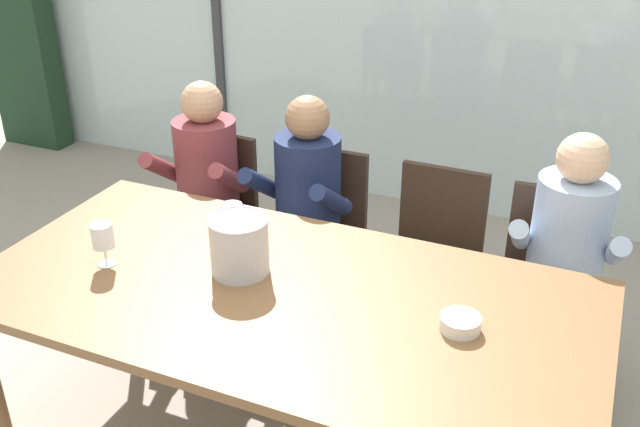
{
  "coord_description": "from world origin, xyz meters",
  "views": [
    {
      "loc": [
        1.0,
        -1.95,
        2.2
      ],
      "look_at": [
        0.0,
        0.35,
        0.92
      ],
      "focal_mm": 40.2,
      "sensor_mm": 36.0,
      "label": 1
    }
  ],
  "objects_px": {
    "chair_center": "(434,246)",
    "wine_glass_near_bucket": "(103,238)",
    "person_maroon_top": "(201,184)",
    "ice_bucket_primary": "(239,244)",
    "chair_left_of_center": "(320,223)",
    "person_navy_polo": "(300,203)",
    "chair_near_curtain": "(213,204)",
    "tasting_bowl": "(460,323)",
    "dining_table": "(282,306)",
    "wine_glass_by_left_taster": "(232,217)",
    "chair_right_of_center": "(550,272)",
    "person_pale_blue_shirt": "(565,255)"
  },
  "relations": [
    {
      "from": "chair_near_curtain",
      "to": "ice_bucket_primary",
      "type": "bearing_deg",
      "value": -48.57
    },
    {
      "from": "ice_bucket_primary",
      "to": "wine_glass_near_bucket",
      "type": "relative_size",
      "value": 1.31
    },
    {
      "from": "ice_bucket_primary",
      "to": "chair_left_of_center",
      "type": "bearing_deg",
      "value": 94.54
    },
    {
      "from": "chair_near_curtain",
      "to": "chair_left_of_center",
      "type": "bearing_deg",
      "value": 6.0
    },
    {
      "from": "tasting_bowl",
      "to": "wine_glass_near_bucket",
      "type": "relative_size",
      "value": 0.8
    },
    {
      "from": "chair_center",
      "to": "person_pale_blue_shirt",
      "type": "xyz_separation_m",
      "value": [
        0.59,
        -0.15,
        0.17
      ]
    },
    {
      "from": "chair_right_of_center",
      "to": "ice_bucket_primary",
      "type": "bearing_deg",
      "value": -143.7
    },
    {
      "from": "chair_center",
      "to": "chair_near_curtain",
      "type": "bearing_deg",
      "value": -178.01
    },
    {
      "from": "chair_near_curtain",
      "to": "wine_glass_by_left_taster",
      "type": "distance_m",
      "value": 0.98
    },
    {
      "from": "dining_table",
      "to": "wine_glass_near_bucket",
      "type": "height_order",
      "value": "wine_glass_near_bucket"
    },
    {
      "from": "person_navy_polo",
      "to": "chair_center",
      "type": "bearing_deg",
      "value": 17.76
    },
    {
      "from": "chair_left_of_center",
      "to": "tasting_bowl",
      "type": "distance_m",
      "value": 1.36
    },
    {
      "from": "dining_table",
      "to": "person_navy_polo",
      "type": "relative_size",
      "value": 1.92
    },
    {
      "from": "chair_near_curtain",
      "to": "person_navy_polo",
      "type": "bearing_deg",
      "value": -8.17
    },
    {
      "from": "tasting_bowl",
      "to": "ice_bucket_primary",
      "type": "bearing_deg",
      "value": 177.72
    },
    {
      "from": "dining_table",
      "to": "chair_right_of_center",
      "type": "distance_m",
      "value": 1.31
    },
    {
      "from": "person_maroon_top",
      "to": "wine_glass_near_bucket",
      "type": "distance_m",
      "value": 0.98
    },
    {
      "from": "chair_right_of_center",
      "to": "ice_bucket_primary",
      "type": "relative_size",
      "value": 3.82
    },
    {
      "from": "person_pale_blue_shirt",
      "to": "tasting_bowl",
      "type": "distance_m",
      "value": 0.86
    },
    {
      "from": "person_maroon_top",
      "to": "wine_glass_by_left_taster",
      "type": "xyz_separation_m",
      "value": [
        0.54,
        -0.6,
        0.2
      ]
    },
    {
      "from": "person_maroon_top",
      "to": "ice_bucket_primary",
      "type": "distance_m",
      "value": 1.05
    },
    {
      "from": "chair_right_of_center",
      "to": "tasting_bowl",
      "type": "relative_size",
      "value": 6.27
    },
    {
      "from": "ice_bucket_primary",
      "to": "chair_center",
      "type": "bearing_deg",
      "value": 60.61
    },
    {
      "from": "wine_glass_by_left_taster",
      "to": "chair_right_of_center",
      "type": "bearing_deg",
      "value": 31.48
    },
    {
      "from": "person_maroon_top",
      "to": "dining_table",
      "type": "bearing_deg",
      "value": -47.68
    },
    {
      "from": "dining_table",
      "to": "wine_glass_by_left_taster",
      "type": "relative_size",
      "value": 13.15
    },
    {
      "from": "dining_table",
      "to": "chair_left_of_center",
      "type": "bearing_deg",
      "value": 105.66
    },
    {
      "from": "chair_near_curtain",
      "to": "person_maroon_top",
      "type": "xyz_separation_m",
      "value": [
        0.02,
        -0.13,
        0.17
      ]
    },
    {
      "from": "person_maroon_top",
      "to": "wine_glass_by_left_taster",
      "type": "bearing_deg",
      "value": -51.81
    },
    {
      "from": "chair_near_curtain",
      "to": "person_navy_polo",
      "type": "distance_m",
      "value": 0.61
    },
    {
      "from": "chair_left_of_center",
      "to": "chair_center",
      "type": "relative_size",
      "value": 1.0
    },
    {
      "from": "chair_left_of_center",
      "to": "wine_glass_by_left_taster",
      "type": "height_order",
      "value": "wine_glass_by_left_taster"
    },
    {
      "from": "chair_left_of_center",
      "to": "person_navy_polo",
      "type": "xyz_separation_m",
      "value": [
        -0.04,
        -0.15,
        0.17
      ]
    },
    {
      "from": "chair_left_of_center",
      "to": "ice_bucket_primary",
      "type": "xyz_separation_m",
      "value": [
        0.07,
        -0.92,
        0.37
      ]
    },
    {
      "from": "chair_near_curtain",
      "to": "chair_left_of_center",
      "type": "distance_m",
      "value": 0.61
    },
    {
      "from": "chair_left_of_center",
      "to": "chair_center",
      "type": "bearing_deg",
      "value": 0.03
    },
    {
      "from": "chair_left_of_center",
      "to": "person_maroon_top",
      "type": "bearing_deg",
      "value": -166.48
    },
    {
      "from": "wine_glass_near_bucket",
      "to": "chair_left_of_center",
      "type": "bearing_deg",
      "value": 68.62
    },
    {
      "from": "chair_near_curtain",
      "to": "wine_glass_near_bucket",
      "type": "distance_m",
      "value": 1.15
    },
    {
      "from": "chair_right_of_center",
      "to": "person_navy_polo",
      "type": "xyz_separation_m",
      "value": [
        -1.17,
        -0.13,
        0.17
      ]
    },
    {
      "from": "chair_right_of_center",
      "to": "chair_center",
      "type": "bearing_deg",
      "value": 174.04
    },
    {
      "from": "person_navy_polo",
      "to": "wine_glass_near_bucket",
      "type": "height_order",
      "value": "person_navy_polo"
    },
    {
      "from": "wine_glass_by_left_taster",
      "to": "dining_table",
      "type": "bearing_deg",
      "value": -35.72
    },
    {
      "from": "chair_left_of_center",
      "to": "wine_glass_near_bucket",
      "type": "relative_size",
      "value": 5.01
    },
    {
      "from": "chair_center",
      "to": "wine_glass_near_bucket",
      "type": "height_order",
      "value": "wine_glass_near_bucket"
    },
    {
      "from": "chair_center",
      "to": "ice_bucket_primary",
      "type": "height_order",
      "value": "ice_bucket_primary"
    },
    {
      "from": "wine_glass_near_bucket",
      "to": "dining_table",
      "type": "bearing_deg",
      "value": 8.46
    },
    {
      "from": "chair_center",
      "to": "chair_right_of_center",
      "type": "height_order",
      "value": "same"
    },
    {
      "from": "dining_table",
      "to": "chair_center",
      "type": "height_order",
      "value": "chair_center"
    },
    {
      "from": "chair_left_of_center",
      "to": "person_pale_blue_shirt",
      "type": "relative_size",
      "value": 0.73
    }
  ]
}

